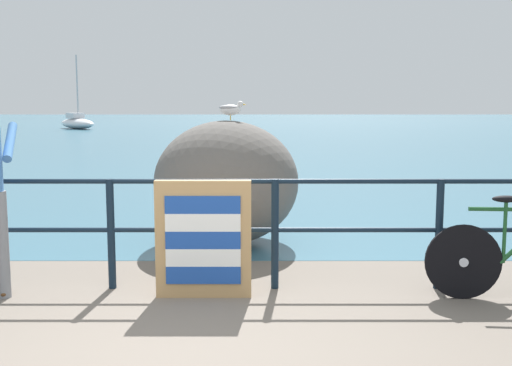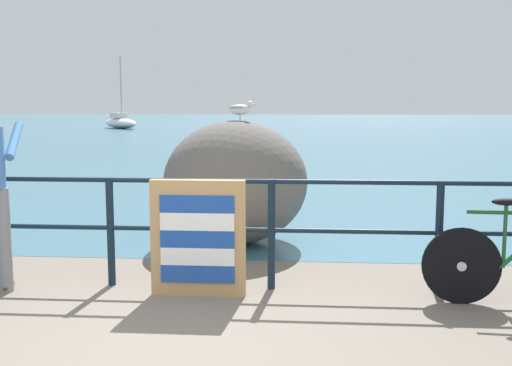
{
  "view_description": "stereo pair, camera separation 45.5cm",
  "coord_description": "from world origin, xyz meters",
  "px_view_note": "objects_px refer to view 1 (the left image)",
  "views": [
    {
      "loc": [
        0.58,
        -3.89,
        1.7
      ],
      "look_at": [
        0.58,
        2.05,
        0.93
      ],
      "focal_mm": 43.19,
      "sensor_mm": 36.0,
      "label": 1
    },
    {
      "loc": [
        1.03,
        -3.87,
        1.7
      ],
      "look_at": [
        0.58,
        2.05,
        0.93
      ],
      "focal_mm": 43.19,
      "sensor_mm": 36.0,
      "label": 2
    }
  ],
  "objects_px": {
    "folded_deckchair_stack": "(203,239)",
    "breakwater_boulder_main": "(226,182)",
    "sailboat": "(77,123)",
    "seagull": "(231,109)"
  },
  "relations": [
    {
      "from": "sailboat",
      "to": "folded_deckchair_stack",
      "type": "bearing_deg",
      "value": -21.9
    },
    {
      "from": "seagull",
      "to": "sailboat",
      "type": "distance_m",
      "value": 36.19
    },
    {
      "from": "breakwater_boulder_main",
      "to": "seagull",
      "type": "distance_m",
      "value": 0.89
    },
    {
      "from": "folded_deckchair_stack",
      "to": "seagull",
      "type": "bearing_deg",
      "value": 85.93
    },
    {
      "from": "breakwater_boulder_main",
      "to": "folded_deckchair_stack",
      "type": "bearing_deg",
      "value": -92.71
    },
    {
      "from": "seagull",
      "to": "sailboat",
      "type": "bearing_deg",
      "value": 108.21
    },
    {
      "from": "folded_deckchair_stack",
      "to": "sailboat",
      "type": "relative_size",
      "value": 0.21
    },
    {
      "from": "breakwater_boulder_main",
      "to": "sailboat",
      "type": "height_order",
      "value": "sailboat"
    },
    {
      "from": "folded_deckchair_stack",
      "to": "breakwater_boulder_main",
      "type": "distance_m",
      "value": 2.14
    },
    {
      "from": "folded_deckchair_stack",
      "to": "breakwater_boulder_main",
      "type": "height_order",
      "value": "breakwater_boulder_main"
    }
  ]
}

